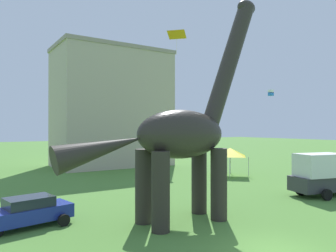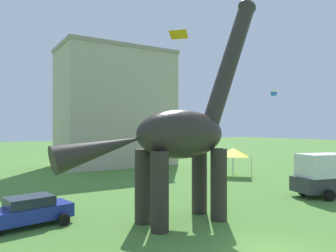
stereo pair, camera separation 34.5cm
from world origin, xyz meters
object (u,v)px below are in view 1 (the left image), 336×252
object	(u,v)px
parked_box_truck	(326,174)
festival_canopy_tent	(230,152)
dinosaur_sculpture	(181,134)
parked_sedan_left	(29,211)
kite_high_right	(177,35)
kite_far_right	(271,93)

from	to	relation	value
parked_box_truck	festival_canopy_tent	size ratio (longest dim) A/B	1.88
dinosaur_sculpture	festival_canopy_tent	bearing A→B (deg)	32.30
dinosaur_sculpture	festival_canopy_tent	size ratio (longest dim) A/B	4.21
parked_sedan_left	festival_canopy_tent	distance (m)	22.44
festival_canopy_tent	kite_high_right	distance (m)	13.96
kite_far_right	parked_box_truck	bearing A→B (deg)	-108.12
festival_canopy_tent	kite_far_right	size ratio (longest dim) A/B	5.34
kite_high_right	kite_far_right	bearing A→B (deg)	-7.67
kite_far_right	festival_canopy_tent	bearing A→B (deg)	109.64
parked_sedan_left	parked_box_truck	size ratio (longest dim) A/B	0.75
parked_box_truck	festival_canopy_tent	world-z (taller)	parked_box_truck
parked_sedan_left	parked_box_truck	distance (m)	20.76
dinosaur_sculpture	kite_far_right	xyz separation A→B (m)	(15.48, 6.59, 3.78)
parked_box_truck	kite_high_right	bearing A→B (deg)	147.18
parked_sedan_left	parked_box_truck	xyz separation A→B (m)	(20.36, -3.93, 0.84)
dinosaur_sculpture	festival_canopy_tent	distance (m)	17.79
kite_far_right	kite_high_right	bearing A→B (deg)	172.33
parked_sedan_left	parked_box_truck	bearing A→B (deg)	-21.44
dinosaur_sculpture	parked_sedan_left	xyz separation A→B (m)	(-7.17, 3.52, -3.99)
parked_sedan_left	kite_high_right	size ratio (longest dim) A/B	2.27
parked_box_truck	kite_high_right	world-z (taller)	kite_high_right
kite_high_right	parked_box_truck	bearing A→B (deg)	-46.37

